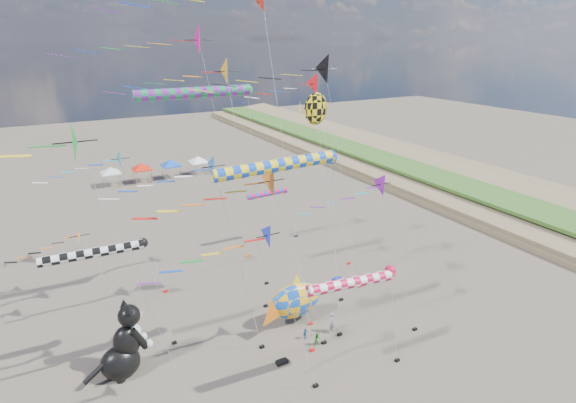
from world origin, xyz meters
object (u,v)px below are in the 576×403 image
at_px(child_green, 317,339).
at_px(parked_car, 251,166).
at_px(person_adult, 333,323).
at_px(child_blue, 305,334).
at_px(fish_inflatable, 294,301).
at_px(cat_inflatable, 122,340).

bearing_deg(child_green, parked_car, 76.71).
xyz_separation_m(person_adult, child_blue, (-2.46, 0.31, -0.44)).
relative_size(fish_inflatable, child_blue, 6.79).
xyz_separation_m(fish_inflatable, child_green, (0.10, -3.63, -1.60)).
xyz_separation_m(fish_inflatable, child_blue, (-0.34, -2.46, -1.66)).
xyz_separation_m(child_green, parked_car, (16.51, 49.63, 0.09)).
bearing_deg(parked_car, child_blue, -172.08).
bearing_deg(cat_inflatable, parked_car, 45.34).
relative_size(person_adult, parked_car, 0.49).
bearing_deg(fish_inflatable, parked_car, 70.15).
bearing_deg(person_adult, child_blue, 141.44).
xyz_separation_m(person_adult, parked_car, (14.49, 48.78, -0.28)).
bearing_deg(cat_inflatable, fish_inflatable, -12.51).
bearing_deg(child_blue, parked_car, 44.53).
height_order(cat_inflatable, child_blue, cat_inflatable).
bearing_deg(child_blue, cat_inflatable, 141.90).
relative_size(child_green, parked_car, 0.29).
bearing_deg(person_adult, fish_inflatable, 96.14).
xyz_separation_m(fish_inflatable, person_adult, (2.12, -2.77, -1.22)).
height_order(fish_inflatable, child_blue, fish_inflatable).
distance_m(cat_inflatable, fish_inflatable, 13.97).
relative_size(cat_inflatable, child_blue, 6.00).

